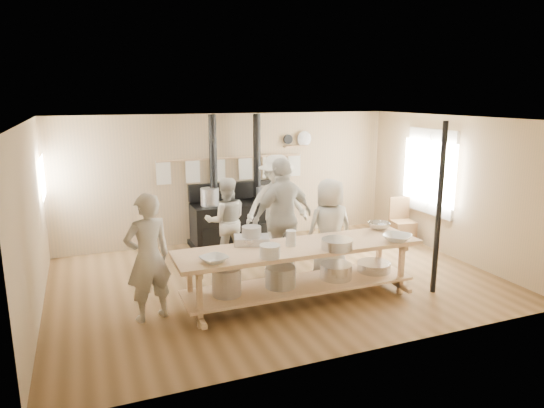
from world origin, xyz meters
name	(u,v)px	position (x,y,z in m)	size (l,w,h in m)	color
ground	(276,280)	(0.00, 0.00, 0.00)	(7.00, 7.00, 0.00)	brown
room_shell	(277,182)	(0.00, 0.00, 1.62)	(7.00, 7.00, 7.00)	tan
window_right	(430,172)	(3.47, 0.60, 1.50)	(0.09, 1.50, 1.65)	beige
left_opening	(43,177)	(-3.45, 2.00, 1.60)	(0.00, 0.90, 0.90)	white
stove	(237,219)	(-0.01, 2.12, 0.52)	(1.90, 0.75, 2.60)	black
towel_rail	(232,166)	(0.00, 2.40, 1.56)	(3.00, 0.04, 0.47)	tan
back_wall_shelf	(297,141)	(1.46, 2.43, 2.00)	(0.63, 0.14, 0.32)	tan
prep_table	(299,267)	(-0.01, -0.90, 0.52)	(3.60, 0.90, 0.85)	tan
support_post	(439,210)	(2.05, -1.35, 1.30)	(0.08, 0.08, 2.60)	black
cook_far_left	(148,257)	(-2.10, -0.68, 0.87)	(0.63, 0.41, 1.73)	#B7B2A2
cook_left	(226,221)	(-0.52, 1.08, 0.78)	(0.76, 0.59, 1.56)	#B7B2A2
cook_center	(330,229)	(0.86, -0.19, 0.83)	(0.81, 0.53, 1.65)	#B7B2A2
cook_right	(283,218)	(0.17, 0.13, 1.00)	(1.17, 0.49, 1.99)	#B7B2A2
cook_by_window	(277,205)	(0.54, 1.33, 0.94)	(1.21, 0.70, 1.88)	#B7B2A2
chair	(402,230)	(3.15, 0.95, 0.27)	(0.50, 0.50, 0.92)	brown
bowl_white_a	(214,259)	(-1.33, -1.15, 0.89)	(0.34, 0.34, 0.08)	silver
bowl_steel_a	(249,241)	(-0.66, -0.57, 0.90)	(0.34, 0.34, 0.11)	silver
bowl_white_b	(397,238)	(1.43, -1.23, 0.90)	(0.41, 0.41, 0.10)	silver
bowl_steel_b	(379,226)	(1.55, -0.57, 0.90)	(0.35, 0.35, 0.11)	silver
roasting_pan	(252,240)	(-0.62, -0.57, 0.91)	(0.50, 0.33, 0.11)	#B2B2B7
mixing_bowl_large	(337,244)	(0.42, -1.23, 0.92)	(0.44, 0.44, 0.14)	silver
bucket_galv	(252,235)	(-0.62, -0.57, 0.98)	(0.28, 0.28, 0.26)	gray
deep_bowl_enamel	(270,251)	(-0.59, -1.23, 0.94)	(0.28, 0.28, 0.17)	silver
pitcher	(291,238)	(-0.13, -0.87, 0.96)	(0.15, 0.15, 0.23)	silver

